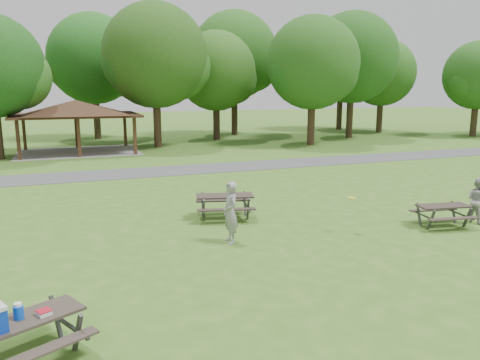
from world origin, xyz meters
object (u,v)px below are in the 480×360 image
at_px(picnic_table_middle, 225,201).
at_px(frisbee_catcher, 477,200).
at_px(frisbee_thrower, 230,213).
at_px(picnic_table_near, 13,326).

height_order(picnic_table_middle, frisbee_catcher, frisbee_catcher).
xyz_separation_m(frisbee_thrower, frisbee_catcher, (8.76, -0.98, -0.15)).
distance_m(picnic_table_middle, frisbee_thrower, 2.73).
xyz_separation_m(picnic_table_near, frisbee_thrower, (5.53, 4.83, 0.18)).
distance_m(frisbee_thrower, frisbee_catcher, 8.82).
relative_size(picnic_table_middle, frisbee_thrower, 1.25).
bearing_deg(picnic_table_middle, picnic_table_near, -129.99).
xyz_separation_m(picnic_table_middle, frisbee_catcher, (8.04, -3.60, 0.14)).
relative_size(picnic_table_middle, frisbee_catcher, 1.50).
bearing_deg(frisbee_thrower, frisbee_catcher, 82.33).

